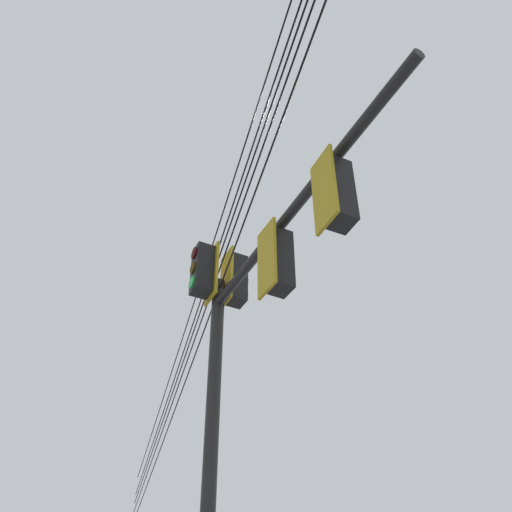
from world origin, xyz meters
TOP-DOWN VIEW (x-y plane):
  - signal_mast_assembly at (-0.60, -1.07)m, footprint 5.11×1.35m
  - overhead_wire_span at (1.56, -0.97)m, footprint 25.78×1.17m

SIDE VIEW (x-z plane):
  - signal_mast_assembly at x=-0.60m, z-range 1.64..9.20m
  - overhead_wire_span at x=1.56m, z-range 6.47..8.53m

